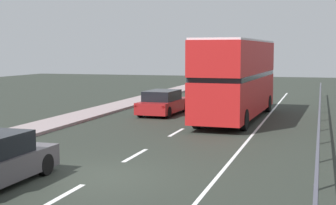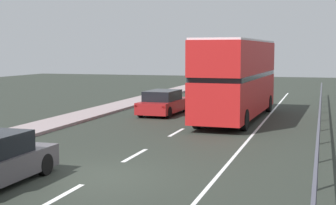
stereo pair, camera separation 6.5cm
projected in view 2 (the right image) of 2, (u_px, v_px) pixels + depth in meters
ground_plane at (97, 178)px, 15.05m from camera, size 74.63×120.00×0.10m
lane_paint_markings at (224, 133)px, 22.83m from camera, size 3.52×46.00×0.01m
bridge_side_railing at (319, 117)px, 21.75m from camera, size 0.10×42.00×1.08m
double_decker_bus_red at (237, 77)px, 27.32m from camera, size 2.89×10.89×4.24m
sedan_car_ahead at (163, 103)px, 29.59m from camera, size 2.00×4.56×1.40m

